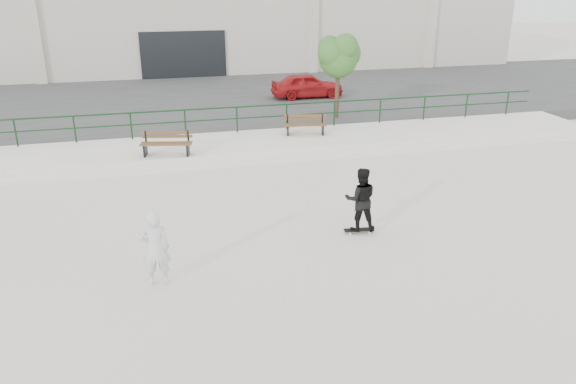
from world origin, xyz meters
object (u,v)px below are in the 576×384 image
object	(u,v)px
bench_right	(305,125)
seated_skater	(155,248)
bench_left	(167,144)
tree	(339,55)
standing_skater	(361,199)
skateboard	(359,230)
red_car	(307,85)

from	to	relation	value
bench_right	seated_skater	world-z (taller)	seated_skater
bench_left	bench_right	size ratio (longest dim) A/B	1.07
bench_right	tree	size ratio (longest dim) A/B	0.47
seated_skater	standing_skater	bearing A→B (deg)	-165.11
tree	standing_skater	distance (m)	10.85
tree	skateboard	size ratio (longest dim) A/B	4.47
bench_right	skateboard	bearing A→B (deg)	-83.64
bench_left	bench_right	world-z (taller)	bench_left
bench_left	skateboard	size ratio (longest dim) A/B	2.26
bench_right	skateboard	xyz separation A→B (m)	(-0.78, -7.91, -0.80)
seated_skater	red_car	bearing A→B (deg)	-116.18
skateboard	standing_skater	distance (m)	0.87
skateboard	seated_skater	size ratio (longest dim) A/B	0.47
red_car	standing_skater	xyz separation A→B (m)	(-2.78, -14.60, -0.17)
red_car	standing_skater	bearing A→B (deg)	169.17
bench_right	skateboard	world-z (taller)	bench_right
bench_right	standing_skater	bearing A→B (deg)	-83.64
tree	red_car	world-z (taller)	tree
bench_right	tree	world-z (taller)	tree
seated_skater	bench_left	bearing A→B (deg)	-94.22
standing_skater	seated_skater	bearing A→B (deg)	28.40
red_car	seated_skater	xyz separation A→B (m)	(-7.96, -15.95, -0.25)
skateboard	red_car	bearing A→B (deg)	85.88
bench_left	tree	world-z (taller)	tree
bench_left	seated_skater	bearing A→B (deg)	-82.55
tree	bench_right	bearing A→B (deg)	-132.17
tree	skateboard	distance (m)	11.06
bench_right	seated_skater	xyz separation A→B (m)	(-5.95, -9.25, -0.01)
bench_right	red_car	bearing A→B (deg)	85.35
bench_right	standing_skater	world-z (taller)	standing_skater
tree	skateboard	bearing A→B (deg)	-105.69
standing_skater	tree	bearing A→B (deg)	-91.85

